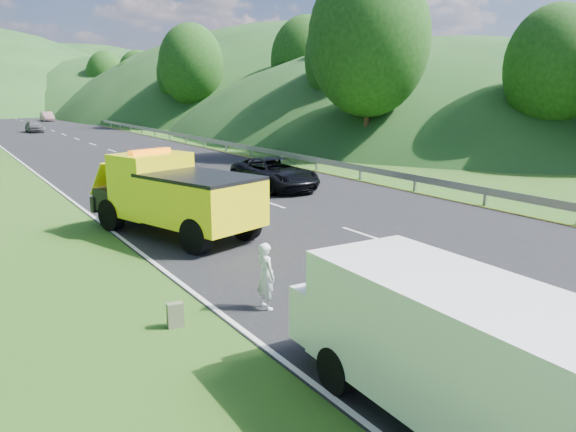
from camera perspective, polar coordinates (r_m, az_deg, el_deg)
ground at (r=13.93m, az=8.78°, el=-7.16°), size 320.00×320.00×0.00m
road_surface at (r=51.36m, az=-19.23°, el=6.89°), size 14.00×200.00×0.02m
guardrail at (r=65.29m, az=-15.56°, el=8.26°), size 0.06×140.00×1.52m
tree_line_right at (r=76.80m, az=-8.06°, el=9.23°), size 14.00×140.00×14.00m
hills_backdrop at (r=145.36m, az=-26.79°, el=9.67°), size 201.00×288.60×44.00m
tow_truck at (r=18.64m, az=-11.49°, el=2.13°), size 4.12×6.79×2.75m
white_van at (r=8.35m, az=16.47°, el=-12.56°), size 3.35×6.17×2.17m
woman at (r=12.50m, az=-2.25°, el=-9.41°), size 0.42×0.56×1.49m
child at (r=11.82m, az=7.20°, el=-10.85°), size 0.60×0.63×1.01m
suitcase at (r=11.73m, az=-11.38°, el=-9.84°), size 0.34×0.22×0.52m
passing_suv at (r=27.01m, az=-1.36°, el=2.78°), size 2.51×5.35×1.48m
dist_car_a at (r=67.46m, az=-24.33°, el=7.73°), size 1.56×3.87×1.32m
dist_car_b at (r=89.76m, az=-23.24°, el=8.84°), size 1.42×4.07×1.34m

